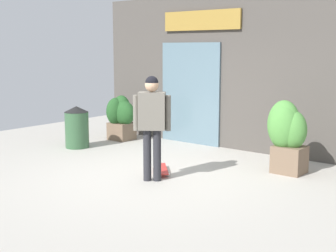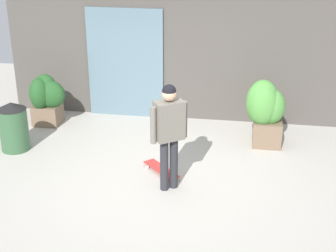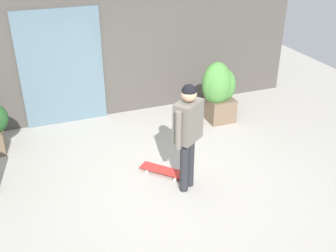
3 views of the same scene
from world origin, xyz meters
TOP-DOWN VIEW (x-y plane):
  - ground_plane at (0.00, 0.00)m, footprint 12.00×12.00m
  - building_facade at (-0.05, 2.86)m, footprint 7.42×0.31m
  - skateboarder at (0.10, -0.17)m, footprint 0.51×0.46m
  - skateboard at (-0.11, 0.30)m, footprint 0.69×0.71m
  - planter_box_right at (1.56, 1.66)m, footprint 0.70×0.50m

SIDE VIEW (x-z plane):
  - ground_plane at x=0.00m, z-range 0.00..0.00m
  - skateboard at x=-0.11m, z-range 0.02..0.10m
  - planter_box_right at x=1.56m, z-range 0.08..1.34m
  - skateboarder at x=0.10m, z-range 0.19..1.89m
  - building_facade at x=-0.05m, z-range -0.01..3.26m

